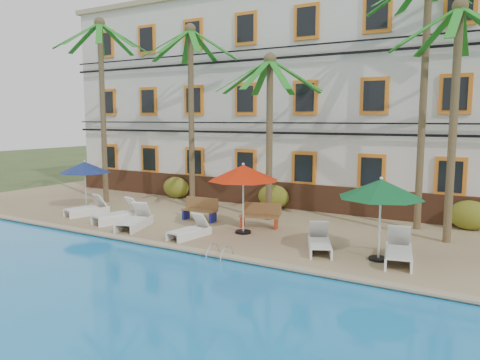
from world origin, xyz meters
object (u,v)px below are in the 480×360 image
Objects in this scene: palm_a at (102,87)px; umbrella_green at (381,189)px; palm_d at (425,66)px; lounger_c at (135,220)px; palm_e at (455,89)px; lounger_a at (88,208)px; umbrella_blue at (85,168)px; umbrella_red at (243,173)px; lounger_d at (190,230)px; lounger_b at (119,214)px; bench_right at (260,215)px; palm_b at (191,92)px; pool_ladder at (220,257)px; lounger_f at (399,251)px; bench_left at (200,209)px; palm_c at (270,112)px; lounger_e at (320,242)px.

palm_a reaches higher than umbrella_green.
lounger_c is at bearing -150.11° from palm_d.
lounger_a is at bearing -167.75° from palm_e.
umbrella_blue reaches higher than lounger_a.
umbrella_red is 1.46× the size of lounger_d.
bench_right is at bearing 21.56° from lounger_b.
palm_b reaches higher than lounger_d.
umbrella_green reaches higher than bench_right.
umbrella_green is 3.30× the size of pool_ladder.
lounger_b is 1.03× the size of lounger_c.
palm_d is 12.78m from lounger_b.
palm_b is 4.01× the size of lounger_c.
bench_right is at bearing 101.44° from pool_ladder.
palm_b is 3.85× the size of lounger_f.
pool_ladder is (5.40, -5.96, -5.29)m from palm_b.
lounger_f is at bearing -20.16° from palm_b.
umbrella_green is 5.09m from pool_ladder.
bench_left is at bearing 117.90° from lounger_d.
lounger_a is 1.11× the size of lounger_d.
lounger_b is at bearing -169.45° from umbrella_red.
lounger_c is 2.77× the size of pool_ladder.
palm_e is at bearing 11.33° from bench_right.
bench_left is (2.59, 1.90, 0.16)m from lounger_b.
palm_a is 8.89m from palm_c.
lounger_f is at bearing -3.19° from umbrella_blue.
bench_right is at bearing -76.80° from palm_c.
umbrella_green is 1.19× the size of lounger_c.
lounger_b is at bearing -163.93° from palm_e.
lounger_d is at bearing -62.10° from bench_left.
umbrella_blue is 1.29× the size of lounger_d.
palm_e is 10.22m from bench_left.
lounger_b reaches higher than lounger_e.
lounger_b is 1.31m from lounger_c.
lounger_e is (7.11, 0.63, -0.02)m from lounger_c.
lounger_b reaches higher than bench_right.
umbrella_red is at bearing -159.75° from palm_e.
bench_left is (-8.11, 1.57, 0.16)m from lounger_f.
umbrella_green is at bearing -4.00° from umbrella_blue.
palm_a is 4.14× the size of lounger_b.
lounger_d is 2.91m from bench_right.
bench_right is (9.11, -0.93, -5.14)m from palm_a.
pool_ladder is (-5.58, -5.28, -5.04)m from palm_e.
lounger_c reaches higher than lounger_e.
palm_b is 6.94m from bench_right.
lounger_f is at bearing 25.90° from pool_ladder.
umbrella_red is at bearing 10.55° from lounger_b.
bench_left is (-5.76, 1.72, 0.19)m from lounger_e.
palm_e is at bearing 26.41° from lounger_d.
umbrella_red is at bearing 106.98° from pool_ladder.
lounger_b is (-4.89, -3.47, -4.04)m from palm_c.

